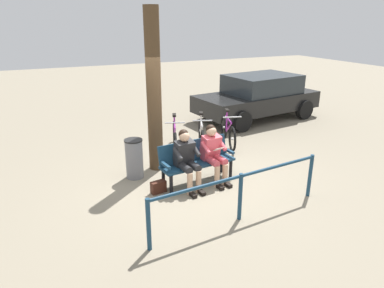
# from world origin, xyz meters

# --- Properties ---
(ground_plane) EXTENTS (40.00, 40.00, 0.00)m
(ground_plane) POSITION_xyz_m (0.00, 0.00, 0.00)
(ground_plane) COLOR gray
(bench) EXTENTS (1.64, 0.65, 0.87)m
(bench) POSITION_xyz_m (-0.02, 0.08, 0.51)
(bench) COLOR navy
(bench) RESTS_ON ground
(person_reading) EXTENTS (0.52, 0.80, 1.20)m
(person_reading) POSITION_xyz_m (-0.35, 0.21, 0.66)
(person_reading) COLOR #D84C59
(person_reading) RESTS_ON ground
(person_companion) EXTENTS (0.52, 0.80, 1.20)m
(person_companion) POSITION_xyz_m (0.28, 0.28, 0.66)
(person_companion) COLOR #262628
(person_companion) RESTS_ON ground
(handbag) EXTENTS (0.32, 0.19, 0.24)m
(handbag) POSITION_xyz_m (0.88, 0.26, 0.12)
(handbag) COLOR #3F1E14
(handbag) RESTS_ON ground
(tree_trunk) EXTENTS (0.32, 0.32, 3.50)m
(tree_trunk) POSITION_xyz_m (0.52, -0.91, 1.75)
(tree_trunk) COLOR #4C3823
(tree_trunk) RESTS_ON ground
(litter_bin) EXTENTS (0.39, 0.39, 0.86)m
(litter_bin) POSITION_xyz_m (1.10, -0.63, 0.43)
(litter_bin) COLOR slate
(litter_bin) RESTS_ON ground
(bicycle_green) EXTENTS (0.63, 1.62, 0.94)m
(bicycle_green) POSITION_xyz_m (-1.76, -1.61, 0.36)
(bicycle_green) COLOR black
(bicycle_green) RESTS_ON ground
(bicycle_black) EXTENTS (0.73, 1.57, 0.94)m
(bicycle_black) POSITION_xyz_m (-0.97, -1.62, 0.36)
(bicycle_black) COLOR black
(bicycle_black) RESTS_ON ground
(bicycle_red) EXTENTS (0.69, 1.60, 0.94)m
(bicycle_red) POSITION_xyz_m (-0.27, -1.74, 0.36)
(bicycle_red) COLOR black
(bicycle_red) RESTS_ON ground
(railing_fence) EXTENTS (3.38, 0.40, 0.85)m
(railing_fence) POSITION_xyz_m (-0.05, 1.75, 0.60)
(railing_fence) COLOR navy
(railing_fence) RESTS_ON ground
(parked_car) EXTENTS (4.40, 2.44, 1.47)m
(parked_car) POSITION_xyz_m (-4.02, -3.49, 0.77)
(parked_car) COLOR black
(parked_car) RESTS_ON ground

